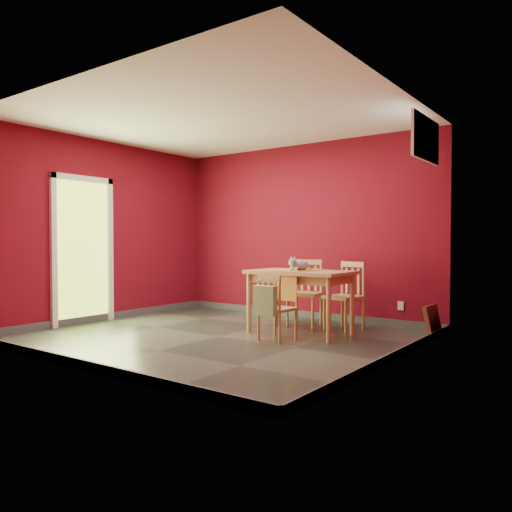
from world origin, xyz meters
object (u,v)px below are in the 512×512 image
Objects in this scene: cat at (300,263)px; dining_table at (300,278)px; picture_frame at (433,322)px; chair_near at (275,307)px; tote_bag at (265,300)px; chair_far_left at (305,291)px; chair_far_right at (346,295)px.

dining_table is at bearing 98.79° from cat.
picture_frame is (1.48, 0.69, -0.51)m from dining_table.
tote_bag is at bearing -92.52° from chair_near.
chair_far_left is 1.17× the size of chair_near.
chair_near is (-0.32, -1.23, -0.06)m from chair_far_right.
chair_far_left is 0.85m from cat.
chair_near is 0.76m from cat.
dining_table is 1.71m from picture_frame.
cat is (-0.32, -0.67, 0.44)m from chair_far_right.
tote_bag reaches higher than picture_frame.
chair_far_left is at bearing 101.80° from tote_bag.
chair_far_right is at bearing 0.89° from chair_far_left.
chair_near is at bearing -106.08° from cat.
chair_far_right is at bearing 62.29° from dining_table.
picture_frame is at bearing 2.62° from chair_far_right.
cat is 0.96× the size of picture_frame.
chair_near is at bearing -138.65° from picture_frame.
cat is (0.30, -0.66, 0.44)m from chair_far_left.
cat reaches higher than chair_far_right.
chair_far_left reaches higher than chair_far_right.
chair_far_right is 1.47m from tote_bag.
chair_near is (0.02, -0.59, -0.31)m from dining_table.
chair_near is 0.22m from tote_bag.
picture_frame is at bearing 41.35° from chair_near.
chair_far_right is at bearing 75.44° from chair_near.
dining_table is 3.34× the size of cat.
chair_near is at bearing 87.48° from tote_bag.
chair_far_left reaches higher than dining_table.
picture_frame is (1.77, 0.06, -0.27)m from chair_far_left.
chair_far_right is (0.63, 0.01, -0.01)m from chair_far_left.
chair_far_left reaches higher than tote_bag.
chair_far_right is (0.34, 0.64, -0.24)m from dining_table.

